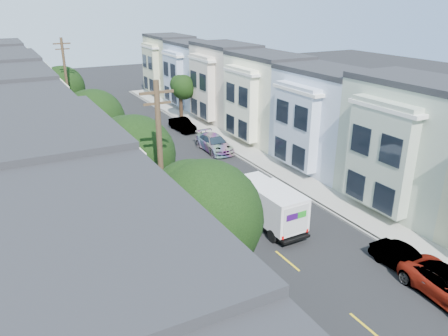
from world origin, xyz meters
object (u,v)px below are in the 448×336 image
tree_d (93,120)px  parked_right_c (214,143)px  tree_far_r (183,88)px  parked_left_d (136,192)px  tree_e (62,88)px  utility_pole_far (68,91)px  tree_c (133,156)px  lead_sedan (222,173)px  utility_pole_near (162,184)px  fedex_truck (269,204)px  parked_right_d (182,125)px  tree_b (202,219)px  parked_right_b (404,260)px  parked_left_c (191,255)px

tree_d → parked_right_c: bearing=8.0°
tree_far_r → parked_left_d: size_ratio=1.37×
tree_d → parked_left_d: bearing=-75.6°
tree_e → utility_pole_far: (0.00, -3.59, 0.31)m
tree_c → parked_left_d: bearing=74.1°
tree_far_r → parked_right_c: (-1.99, -12.05, -3.06)m
lead_sedan → utility_pole_near: bearing=-139.3°
tree_c → tree_e: 24.95m
parked_left_d → parked_right_c: bearing=33.1°
tree_far_r → utility_pole_near: bearing=-114.7°
tree_c → parked_left_d: (1.40, 4.93, -4.49)m
tree_e → fedex_truck: size_ratio=1.27×
utility_pole_near → tree_c: bearing=90.0°
utility_pole_near → parked_right_c: 20.51m
utility_pole_near → parked_left_d: 10.67m
tree_c → tree_e: size_ratio=1.05×
parked_right_d → tree_b: bearing=-115.6°
parked_right_c → tree_e: bearing=131.2°
tree_c → lead_sedan: size_ratio=1.66×
tree_d → fedex_truck: tree_d is taller
tree_d → tree_e: size_ratio=1.01×
parked_right_b → parked_right_c: parked_right_c is taller
tree_d → lead_sedan: 10.75m
parked_right_b → tree_far_r: bearing=85.5°
utility_pole_far → parked_left_d: (1.40, -16.43, -4.52)m
tree_far_r → tree_c: bearing=-118.8°
utility_pole_near → utility_pole_far: same height
fedex_truck → lead_sedan: bearing=82.8°
tree_c → tree_d: tree_c is taller
tree_far_r → lead_sedan: size_ratio=1.18×
tree_c → parked_left_c: (1.40, -4.66, -4.40)m
tree_d → tree_far_r: 18.99m
parked_left_c → parked_right_b: size_ratio=1.29×
tree_d → fedex_truck: bearing=-59.7°
lead_sedan → parked_right_b: lead_sedan is taller
tree_d → lead_sedan: bearing=-31.0°
tree_d → utility_pole_near: size_ratio=0.72×
lead_sedan → parked_right_b: bearing=-88.9°
fedex_truck → lead_sedan: (0.85, 7.97, -0.88)m
tree_d → parked_left_d: (1.40, -5.47, -4.17)m
utility_pole_near → parked_left_d: size_ratio=2.58×
tree_d → tree_far_r: bearing=45.9°
utility_pole_far → parked_left_c: size_ratio=2.11×
parked_right_d → tree_c: bearing=-124.1°
utility_pole_near → parked_right_c: (11.20, 16.61, -4.40)m
parked_right_b → parked_right_d: bearing=88.9°
tree_far_r → lead_sedan: tree_far_r is taller
lead_sedan → parked_left_c: size_ratio=0.95×
tree_far_r → parked_left_d: 22.67m
fedex_truck → parked_left_c: 6.59m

